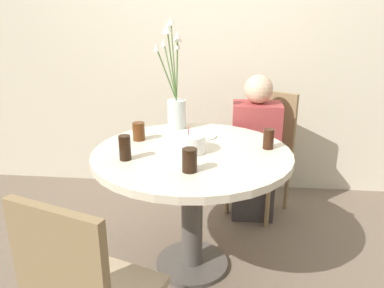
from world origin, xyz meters
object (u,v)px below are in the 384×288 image
object	(u,v)px
drink_glass_0	(190,160)
drink_glass_3	(139,131)
chair_right_flank	(265,145)
side_plate	(200,136)
flower_vase	(175,98)
person_boy	(255,153)
drink_glass_2	(268,139)
birthday_cake	(189,143)
drink_glass_1	(125,148)

from	to	relation	value
drink_glass_0	drink_glass_3	bearing A→B (deg)	128.98
chair_right_flank	drink_glass_3	distance (m)	1.08
side_plate	flower_vase	bearing A→B (deg)	137.60
drink_glass_0	person_boy	xyz separation A→B (m)	(0.38, 0.95, -0.31)
side_plate	drink_glass_0	bearing A→B (deg)	-90.55
drink_glass_3	drink_glass_2	bearing A→B (deg)	-5.41
chair_right_flank	drink_glass_0	distance (m)	1.21
birthday_cake	drink_glass_3	xyz separation A→B (m)	(-0.32, 0.17, 0.00)
flower_vase	drink_glass_0	xyz separation A→B (m)	(0.17, -0.70, -0.15)
birthday_cake	drink_glass_2	size ratio (longest dim) A/B	1.68
birthday_cake	side_plate	distance (m)	0.28
drink_glass_1	person_boy	world-z (taller)	person_boy
drink_glass_2	side_plate	bearing A→B (deg)	156.63
birthday_cake	drink_glass_0	size ratio (longest dim) A/B	1.65
side_plate	drink_glass_2	bearing A→B (deg)	-23.37
side_plate	drink_glass_2	xyz separation A→B (m)	(0.40, -0.17, 0.05)
chair_right_flank	drink_glass_0	xyz separation A→B (m)	(-0.46, -1.08, 0.29)
side_plate	drink_glass_1	bearing A→B (deg)	-130.23
side_plate	person_boy	distance (m)	0.61
flower_vase	drink_glass_0	distance (m)	0.73
drink_glass_0	drink_glass_2	world-z (taller)	drink_glass_0
birthday_cake	flower_vase	distance (m)	0.47
drink_glass_0	drink_glass_1	size ratio (longest dim) A/B	0.88
drink_glass_0	person_boy	world-z (taller)	person_boy
drink_glass_2	person_boy	xyz separation A→B (m)	(-0.03, 0.58, -0.31)
flower_vase	drink_glass_0	bearing A→B (deg)	-76.47
drink_glass_2	birthday_cake	bearing A→B (deg)	-167.77
birthday_cake	drink_glass_1	bearing A→B (deg)	-154.39
birthday_cake	drink_glass_3	world-z (taller)	birthday_cake
birthday_cake	side_plate	size ratio (longest dim) A/B	0.93
drink_glass_0	chair_right_flank	bearing A→B (deg)	66.97
chair_right_flank	drink_glass_3	bearing A→B (deg)	-110.74
drink_glass_0	flower_vase	bearing A→B (deg)	103.53
birthday_cake	drink_glass_0	bearing A→B (deg)	-82.65
side_plate	person_boy	size ratio (longest dim) A/B	0.19
side_plate	drink_glass_3	distance (m)	0.38
flower_vase	drink_glass_0	size ratio (longest dim) A/B	6.08
person_boy	flower_vase	bearing A→B (deg)	-155.41
side_plate	drink_glass_2	distance (m)	0.44
flower_vase	drink_glass_2	xyz separation A→B (m)	(0.57, -0.33, -0.15)
side_plate	birthday_cake	bearing A→B (deg)	-98.46
flower_vase	drink_glass_2	bearing A→B (deg)	-29.99
drink_glass_0	side_plate	bearing A→B (deg)	89.45
drink_glass_0	drink_glass_2	size ratio (longest dim) A/B	1.02
birthday_cake	drink_glass_3	bearing A→B (deg)	152.31
flower_vase	drink_glass_0	world-z (taller)	flower_vase
birthday_cake	person_boy	distance (m)	0.85
flower_vase	person_boy	xyz separation A→B (m)	(0.55, 0.25, -0.46)
drink_glass_0	person_boy	distance (m)	1.06
chair_right_flank	drink_glass_2	distance (m)	0.78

